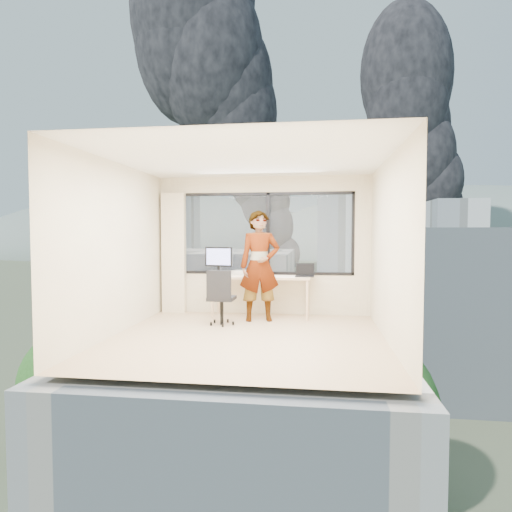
% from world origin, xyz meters
% --- Properties ---
extents(floor, '(4.00, 4.00, 0.01)m').
position_xyz_m(floor, '(0.00, 0.00, 0.00)').
color(floor, tan).
rests_on(floor, ground).
extents(ceiling, '(4.00, 4.00, 0.01)m').
position_xyz_m(ceiling, '(0.00, 0.00, 2.60)').
color(ceiling, white).
rests_on(ceiling, ground).
extents(wall_front, '(4.00, 0.01, 2.60)m').
position_xyz_m(wall_front, '(0.00, -2.00, 1.30)').
color(wall_front, '#C6B599').
rests_on(wall_front, ground).
extents(wall_left, '(0.01, 4.00, 2.60)m').
position_xyz_m(wall_left, '(-2.00, 0.00, 1.30)').
color(wall_left, '#C6B599').
rests_on(wall_left, ground).
extents(wall_right, '(0.01, 4.00, 2.60)m').
position_xyz_m(wall_right, '(2.00, 0.00, 1.30)').
color(wall_right, '#C6B599').
rests_on(wall_right, ground).
extents(window_wall, '(3.30, 0.16, 1.55)m').
position_xyz_m(window_wall, '(0.05, 2.00, 1.52)').
color(window_wall, black).
rests_on(window_wall, ground).
extents(curtain, '(0.45, 0.14, 2.30)m').
position_xyz_m(curtain, '(-1.72, 1.88, 1.15)').
color(curtain, '#F6E2C0').
rests_on(curtain, floor).
extents(desk, '(1.80, 0.60, 0.75)m').
position_xyz_m(desk, '(0.00, 1.66, 0.38)').
color(desk, beige).
rests_on(desk, floor).
extents(chair, '(0.50, 0.50, 0.95)m').
position_xyz_m(chair, '(-0.56, 0.87, 0.47)').
color(chair, black).
rests_on(chair, floor).
extents(person, '(0.79, 0.61, 1.93)m').
position_xyz_m(person, '(0.03, 1.29, 0.96)').
color(person, '#2D2D33').
rests_on(person, floor).
extents(monitor, '(0.55, 0.21, 0.53)m').
position_xyz_m(monitor, '(-0.80, 1.73, 1.02)').
color(monitor, black).
rests_on(monitor, desk).
extents(game_console, '(0.39, 0.36, 0.08)m').
position_xyz_m(game_console, '(-0.40, 1.92, 0.79)').
color(game_console, white).
rests_on(game_console, desk).
extents(laptop, '(0.34, 0.36, 0.22)m').
position_xyz_m(laptop, '(0.80, 1.64, 0.86)').
color(laptop, black).
rests_on(laptop, desk).
extents(cellphone, '(0.13, 0.07, 0.01)m').
position_xyz_m(cellphone, '(-0.12, 1.58, 0.76)').
color(cellphone, black).
rests_on(cellphone, desk).
extents(pen_cup, '(0.11, 0.11, 0.11)m').
position_xyz_m(pen_cup, '(0.08, 1.62, 0.80)').
color(pen_cup, black).
rests_on(pen_cup, desk).
extents(handbag, '(0.26, 0.16, 0.19)m').
position_xyz_m(handbag, '(0.80, 1.87, 0.84)').
color(handbag, '#0C4B3F').
rests_on(handbag, desk).
extents(exterior_ground, '(400.00, 400.00, 0.04)m').
position_xyz_m(exterior_ground, '(0.00, 120.00, -14.00)').
color(exterior_ground, '#515B3D').
rests_on(exterior_ground, ground).
extents(near_bldg_a, '(16.00, 12.00, 14.00)m').
position_xyz_m(near_bldg_a, '(-9.00, 30.00, -7.00)').
color(near_bldg_a, '#F2E0CB').
rests_on(near_bldg_a, exterior_ground).
extents(near_bldg_b, '(14.00, 13.00, 16.00)m').
position_xyz_m(near_bldg_b, '(12.00, 38.00, -6.00)').
color(near_bldg_b, white).
rests_on(near_bldg_b, exterior_ground).
extents(far_tower_a, '(14.00, 14.00, 28.00)m').
position_xyz_m(far_tower_a, '(-35.00, 95.00, 0.00)').
color(far_tower_a, silver).
rests_on(far_tower_a, exterior_ground).
extents(far_tower_b, '(13.00, 13.00, 30.00)m').
position_xyz_m(far_tower_b, '(8.00, 120.00, 1.00)').
color(far_tower_b, silver).
rests_on(far_tower_b, exterior_ground).
extents(far_tower_c, '(15.00, 15.00, 26.00)m').
position_xyz_m(far_tower_c, '(45.00, 140.00, -1.00)').
color(far_tower_c, silver).
rests_on(far_tower_c, exterior_ground).
extents(far_tower_d, '(16.00, 14.00, 22.00)m').
position_xyz_m(far_tower_d, '(-60.00, 150.00, -3.00)').
color(far_tower_d, silver).
rests_on(far_tower_d, exterior_ground).
extents(hill_a, '(288.00, 216.00, 90.00)m').
position_xyz_m(hill_a, '(-120.00, 320.00, -14.00)').
color(hill_a, slate).
rests_on(hill_a, exterior_ground).
extents(hill_b, '(300.00, 220.00, 96.00)m').
position_xyz_m(hill_b, '(100.00, 320.00, -14.00)').
color(hill_b, slate).
rests_on(hill_b, exterior_ground).
extents(tree_a, '(7.00, 7.00, 8.00)m').
position_xyz_m(tree_a, '(-16.00, 22.00, -10.00)').
color(tree_a, '#234F1A').
rests_on(tree_a, exterior_ground).
extents(tree_b, '(7.60, 7.60, 9.00)m').
position_xyz_m(tree_b, '(4.00, 18.00, -9.50)').
color(tree_b, '#234F1A').
rests_on(tree_b, exterior_ground).
extents(smoke_plume_a, '(40.00, 24.00, 90.00)m').
position_xyz_m(smoke_plume_a, '(-10.00, 150.00, 39.00)').
color(smoke_plume_a, black).
rests_on(smoke_plume_a, exterior_ground).
extents(smoke_plume_b, '(30.00, 18.00, 70.00)m').
position_xyz_m(smoke_plume_b, '(55.00, 170.00, 27.00)').
color(smoke_plume_b, black).
rests_on(smoke_plume_b, exterior_ground).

